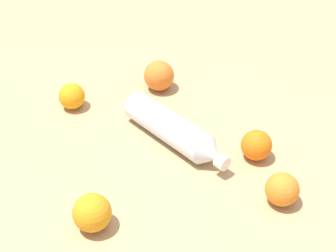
% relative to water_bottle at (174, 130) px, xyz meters
% --- Properties ---
extents(ground_plane, '(2.40, 2.40, 0.00)m').
position_rel_water_bottle_xyz_m(ground_plane, '(0.03, -0.05, -0.04)').
color(ground_plane, tan).
extents(water_bottle, '(0.30, 0.16, 0.07)m').
position_rel_water_bottle_xyz_m(water_bottle, '(0.00, 0.00, 0.00)').
color(water_bottle, silver).
rests_on(water_bottle, ground_plane).
extents(orange_0, '(0.07, 0.07, 0.07)m').
position_rel_water_bottle_xyz_m(orange_0, '(-0.18, -0.04, -0.00)').
color(orange_0, orange).
rests_on(orange_0, ground_plane).
extents(orange_1, '(0.07, 0.07, 0.07)m').
position_rel_water_bottle_xyz_m(orange_1, '(0.29, -0.01, -0.00)').
color(orange_1, orange).
rests_on(orange_1, ground_plane).
extents(orange_2, '(0.08, 0.08, 0.08)m').
position_rel_water_bottle_xyz_m(orange_2, '(0.14, -0.18, 0.00)').
color(orange_2, orange).
rests_on(orange_2, ground_plane).
extents(orange_3, '(0.07, 0.07, 0.07)m').
position_rel_water_bottle_xyz_m(orange_3, '(0.02, 0.30, 0.00)').
color(orange_3, orange).
rests_on(orange_3, ground_plane).
extents(orange_4, '(0.07, 0.07, 0.07)m').
position_rel_water_bottle_xyz_m(orange_4, '(-0.27, 0.07, -0.00)').
color(orange_4, orange).
rests_on(orange_4, ground_plane).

